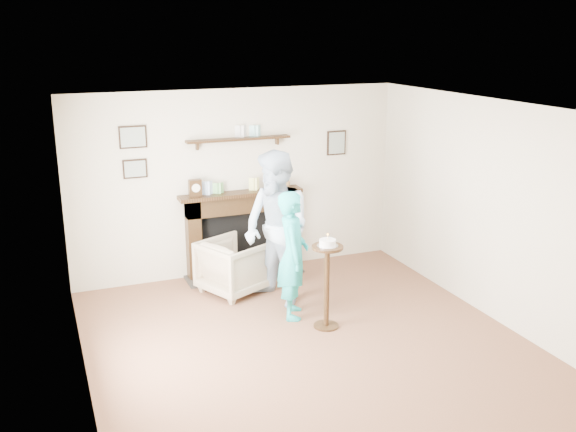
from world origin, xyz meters
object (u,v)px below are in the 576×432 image
Objects in this scene: armchair at (234,291)px; pedestal_table at (327,270)px; woman at (293,315)px; man at (277,302)px.

armchair is 1.66m from pedestal_table.
woman reaches higher than armchair.
armchair is 0.40× the size of man.
man is 1.11m from pedestal_table.
man is (0.39, -0.52, 0.00)m from armchair.
woman is at bearing 118.91° from pedestal_table.
armchair is at bearing 115.72° from pedestal_table.
man reaches higher than woman.
woman is (0.42, -0.94, 0.00)m from armchair.
man is 1.70× the size of pedestal_table.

